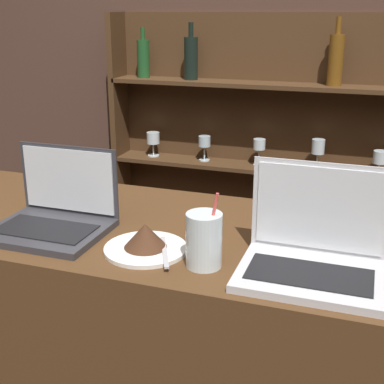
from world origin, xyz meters
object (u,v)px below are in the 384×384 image
cake_plate (146,241)px  water_glass (204,240)px  laptop_far (313,251)px  laptop_near (55,214)px

cake_plate → water_glass: 0.17m
laptop_far → cake_plate: bearing=-177.1°
laptop_far → cake_plate: 0.40m
laptop_near → laptop_far: (0.68, -0.03, 0.01)m
cake_plate → water_glass: water_glass is taller
laptop_near → cake_plate: 0.29m
laptop_far → water_glass: bearing=-168.3°
laptop_far → water_glass: 0.24m
laptop_far → cake_plate: laptop_far is taller
laptop_near → cake_plate: (0.28, -0.05, -0.02)m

